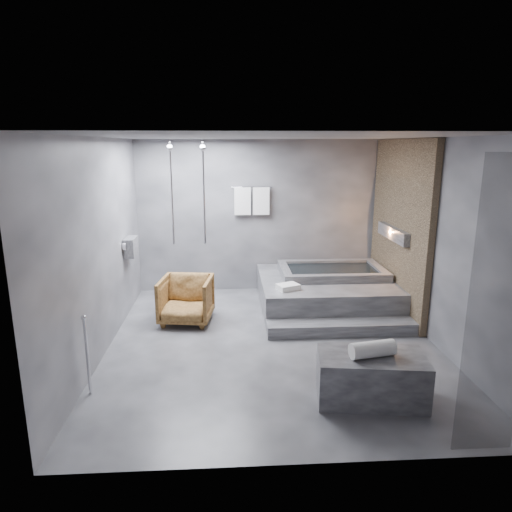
{
  "coord_description": "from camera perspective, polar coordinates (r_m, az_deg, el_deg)",
  "views": [
    {
      "loc": [
        -0.59,
        -5.89,
        2.7
      ],
      "look_at": [
        -0.2,
        0.3,
        1.19
      ],
      "focal_mm": 32.0,
      "sensor_mm": 36.0,
      "label": 1
    }
  ],
  "objects": [
    {
      "name": "room",
      "position": [
        6.28,
        5.52,
        4.79
      ],
      "size": [
        5.0,
        5.04,
        2.82
      ],
      "color": "#313134",
      "rests_on": "ground"
    },
    {
      "name": "tub_deck",
      "position": [
        7.91,
        8.62,
        -4.48
      ],
      "size": [
        2.2,
        2.0,
        0.5
      ],
      "primitive_type": "cube",
      "color": "#373739",
      "rests_on": "ground"
    },
    {
      "name": "tub_step",
      "position": [
        6.89,
        10.62,
        -8.8
      ],
      "size": [
        2.2,
        0.36,
        0.18
      ],
      "primitive_type": "cube",
      "color": "#373739",
      "rests_on": "ground"
    },
    {
      "name": "concrete_bench",
      "position": [
        5.25,
        14.17,
        -14.49
      ],
      "size": [
        1.22,
        0.78,
        0.51
      ],
      "primitive_type": "cube",
      "rotation": [
        0.0,
        0.0,
        -0.14
      ],
      "color": "#303032",
      "rests_on": "ground"
    },
    {
      "name": "driftwood_chair",
      "position": [
        7.19,
        -8.72,
        -5.43
      ],
      "size": [
        0.87,
        0.89,
        0.72
      ],
      "primitive_type": "imported",
      "rotation": [
        0.0,
        0.0,
        -0.13
      ],
      "color": "#462A11",
      "rests_on": "ground"
    },
    {
      "name": "rolled_towel",
      "position": [
        5.07,
        14.36,
        -11.23
      ],
      "size": [
        0.51,
        0.26,
        0.17
      ],
      "primitive_type": "cylinder",
      "rotation": [
        0.0,
        1.57,
        0.19
      ],
      "color": "white",
      "rests_on": "concrete_bench"
    },
    {
      "name": "deck_towel",
      "position": [
        7.15,
        4.02,
        -3.87
      ],
      "size": [
        0.39,
        0.35,
        0.09
      ],
      "primitive_type": "cube",
      "rotation": [
        0.0,
        0.0,
        0.41
      ],
      "color": "white",
      "rests_on": "tub_deck"
    }
  ]
}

